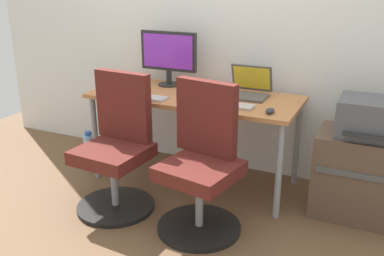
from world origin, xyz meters
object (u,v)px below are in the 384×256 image
office_chair_left (117,149)px  desktop_monitor (169,55)px  water_bottle_on_floor (89,150)px  open_laptop (248,89)px  printer (369,117)px  coffee_mug (113,86)px  side_cabinet (361,176)px  office_chair_right (202,165)px

office_chair_left → desktop_monitor: 0.93m
water_bottle_on_floor → open_laptop: 1.46m
desktop_monitor → printer: bearing=-7.4°
office_chair_left → coffee_mug: 0.58m
office_chair_left → side_cabinet: size_ratio=1.57×
side_cabinet → water_bottle_on_floor: size_ratio=1.93×
side_cabinet → coffee_mug: size_ratio=6.52×
side_cabinet → open_laptop: (-0.86, 0.15, 0.47)m
side_cabinet → printer: printer is taller
water_bottle_on_floor → coffee_mug: coffee_mug is taller
open_laptop → office_chair_left: bearing=-133.9°
coffee_mug → desktop_monitor: bearing=52.6°
side_cabinet → desktop_monitor: bearing=172.7°
printer → coffee_mug: bearing=-174.5°
office_chair_left → side_cabinet: office_chair_left is taller
office_chair_left → open_laptop: office_chair_left is taller
printer → desktop_monitor: 1.57m
office_chair_right → open_laptop: size_ratio=3.03×
printer → coffee_mug: (-1.83, -0.17, 0.05)m
water_bottle_on_floor → open_laptop: (1.30, 0.27, 0.61)m
office_chair_left → side_cabinet: 1.65m
printer → open_laptop: 0.87m
office_chair_left → coffee_mug: size_ratio=10.22×
office_chair_right → desktop_monitor: (-0.62, 0.76, 0.53)m
office_chair_left → desktop_monitor: bearing=89.2°
office_chair_right → water_bottle_on_floor: office_chair_right is taller
office_chair_right → desktop_monitor: desktop_monitor is taller
desktop_monitor → coffee_mug: size_ratio=5.22×
printer → desktop_monitor: desktop_monitor is taller
office_chair_left → office_chair_right: (0.63, -0.00, 0.00)m
office_chair_right → side_cabinet: size_ratio=1.57×
desktop_monitor → coffee_mug: 0.51m
open_laptop → coffee_mug: 1.02m
printer → open_laptop: size_ratio=1.29×
side_cabinet → office_chair_left: bearing=-160.0°
printer → office_chair_right: bearing=-148.3°
printer → water_bottle_on_floor: 2.23m
office_chair_left → side_cabinet: bearing=20.0°
coffee_mug → printer: bearing=5.5°
office_chair_right → desktop_monitor: 1.12m
office_chair_left → office_chair_right: 0.63m
side_cabinet → coffee_mug: 1.89m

